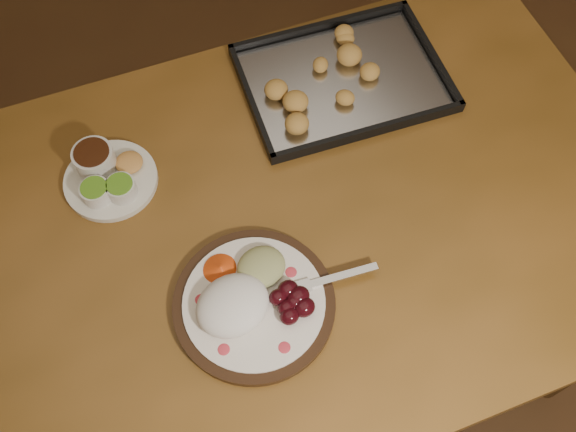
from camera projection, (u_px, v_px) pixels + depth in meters
ground at (266, 243)px, 2.00m from camera, size 4.00×4.00×0.00m
dining_table at (263, 250)px, 1.27m from camera, size 1.65×1.19×0.75m
dinner_plate at (251, 300)px, 1.10m from camera, size 0.36×0.28×0.06m
condiment_saucer at (107, 175)px, 1.21m from camera, size 0.18×0.18×0.06m
baking_tray at (343, 78)px, 1.34m from camera, size 0.47×0.40×0.04m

